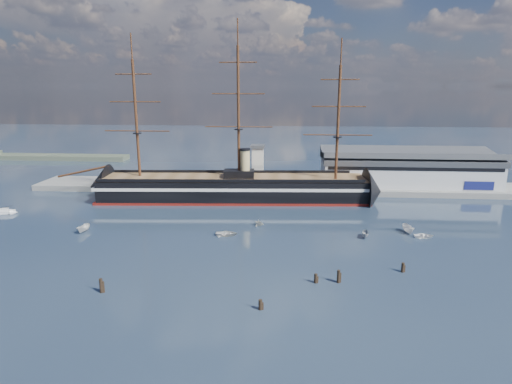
{
  "coord_description": "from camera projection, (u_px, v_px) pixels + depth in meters",
  "views": [
    {
      "loc": [
        13.69,
        -79.33,
        37.34
      ],
      "look_at": [
        5.18,
        35.0,
        9.0
      ],
      "focal_mm": 30.0,
      "sensor_mm": 36.0,
      "label": 1
    }
  ],
  "objects": [
    {
      "name": "quay_tower",
      "position": [
        258.0,
        165.0,
        154.86
      ],
      "size": [
        5.0,
        5.0,
        15.0
      ],
      "color": "silver",
      "rests_on": "ground"
    },
    {
      "name": "motorboat_d",
      "position": [
        259.0,
        226.0,
        118.09
      ],
      "size": [
        5.22,
        5.45,
        1.93
      ],
      "primitive_type": "imported",
      "rotation": [
        0.0,
        0.0,
        0.84
      ],
      "color": "silver",
      "rests_on": "ground"
    },
    {
      "name": "piling_near_left",
      "position": [
        102.0,
        293.0,
        79.67
      ],
      "size": [
        0.64,
        0.64,
        3.52
      ],
      "primitive_type": "cylinder",
      "color": "black",
      "rests_on": "ground"
    },
    {
      "name": "motorboat_f",
      "position": [
        408.0,
        233.0,
        112.02
      ],
      "size": [
        6.63,
        3.04,
        2.56
      ],
      "primitive_type": "imported",
      "rotation": [
        0.0,
        0.0,
        0.11
      ],
      "color": "silver",
      "rests_on": "ground"
    },
    {
      "name": "piling_extra",
      "position": [
        316.0,
        283.0,
        83.59
      ],
      "size": [
        0.64,
        0.64,
        2.6
      ],
      "primitive_type": "cylinder",
      "color": "black",
      "rests_on": "ground"
    },
    {
      "name": "motorboat_e",
      "position": [
        424.0,
        238.0,
        108.64
      ],
      "size": [
        1.3,
        3.04,
        1.4
      ],
      "primitive_type": "imported",
      "rotation": [
        0.0,
        0.0,
        1.6
      ],
      "color": "white",
      "rests_on": "ground"
    },
    {
      "name": "quay",
      "position": [
        277.0,
        189.0,
        159.6
      ],
      "size": [
        180.0,
        18.0,
        2.0
      ],
      "primitive_type": "cube",
      "color": "slate",
      "rests_on": "ground"
    },
    {
      "name": "warehouse",
      "position": [
        407.0,
        168.0,
        158.1
      ],
      "size": [
        63.0,
        21.0,
        11.6
      ],
      "color": "#B7BABC",
      "rests_on": "ground"
    },
    {
      "name": "piling_far_right",
      "position": [
        402.0,
        272.0,
        88.46
      ],
      "size": [
        0.64,
        0.64,
        2.75
      ],
      "primitive_type": "cylinder",
      "color": "black",
      "rests_on": "ground"
    },
    {
      "name": "ground",
      "position": [
        240.0,
        217.0,
        125.47
      ],
      "size": [
        600.0,
        600.0,
        0.0
      ],
      "primitive_type": "plane",
      "color": "#1C2A3F",
      "rests_on": "ground"
    },
    {
      "name": "warship",
      "position": [
        228.0,
        188.0,
        144.3
      ],
      "size": [
        113.35,
        21.76,
        53.94
      ],
      "rotation": [
        0.0,
        0.0,
        0.06
      ],
      "color": "black",
      "rests_on": "ground"
    },
    {
      "name": "piling_near_mid",
      "position": [
        260.0,
        310.0,
        73.57
      ],
      "size": [
        0.64,
        0.64,
        2.57
      ],
      "primitive_type": "cylinder",
      "color": "black",
      "rests_on": "ground"
    },
    {
      "name": "motorboat_a",
      "position": [
        84.0,
        232.0,
        112.94
      ],
      "size": [
        5.99,
        2.92,
        2.3
      ],
      "primitive_type": "imported",
      "rotation": [
        0.0,
        0.0,
        -0.15
      ],
      "color": "silver",
      "rests_on": "ground"
    },
    {
      "name": "motorboat_c",
      "position": [
        365.0,
        238.0,
        108.7
      ],
      "size": [
        5.24,
        2.83,
        1.99
      ],
      "primitive_type": "imported",
      "rotation": [
        0.0,
        0.0,
        -0.21
      ],
      "color": "gray",
      "rests_on": "ground"
    },
    {
      "name": "piling_near_right",
      "position": [
        338.0,
        283.0,
        83.7
      ],
      "size": [
        0.64,
        0.64,
        3.34
      ],
      "primitive_type": "cylinder",
      "color": "black",
      "rests_on": "ground"
    },
    {
      "name": "sailboat",
      "position": [
        2.0,
        211.0,
        128.94
      ],
      "size": [
        7.49,
        3.64,
        11.52
      ],
      "rotation": [
        0.0,
        0.0,
        0.22
      ],
      "color": "silver",
      "rests_on": "ground"
    },
    {
      "name": "motorboat_b",
      "position": [
        227.0,
        236.0,
        110.08
      ],
      "size": [
        1.54,
        3.6,
        1.66
      ],
      "primitive_type": "imported",
      "rotation": [
        0.0,
        0.0,
        1.6
      ],
      "color": "silver",
      "rests_on": "ground"
    }
  ]
}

